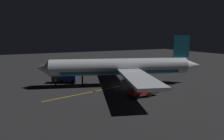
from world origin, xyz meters
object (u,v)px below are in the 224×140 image
object	(u,v)px
ground_crew_worker	(56,82)
traffic_cone_far	(117,90)
traffic_cone_under_wing	(69,83)
catering_truck	(143,89)
traffic_cone_near_left	(95,90)
traffic_cone_near_right	(86,83)
airliner	(123,67)
baggage_truck	(66,78)

from	to	relation	value
ground_crew_worker	traffic_cone_far	distance (m)	14.12
traffic_cone_under_wing	catering_truck	bearing A→B (deg)	-148.45
traffic_cone_near_left	traffic_cone_near_right	size ratio (longest dim) A/B	1.00
ground_crew_worker	traffic_cone_under_wing	distance (m)	3.15
airliner	traffic_cone_far	bearing A→B (deg)	138.94
ground_crew_worker	traffic_cone_near_right	world-z (taller)	ground_crew_worker
baggage_truck	traffic_cone_near_right	size ratio (longest dim) A/B	10.62
traffic_cone_far	traffic_cone_near_right	bearing A→B (deg)	23.08
airliner	ground_crew_worker	world-z (taller)	airliner
ground_crew_worker	traffic_cone_near_left	distance (m)	10.04
baggage_truck	traffic_cone_under_wing	size ratio (longest dim) A/B	10.62
catering_truck	airliner	bearing A→B (deg)	-6.58
baggage_truck	ground_crew_worker	bearing A→B (deg)	120.90
catering_truck	ground_crew_worker	xyz separation A→B (m)	(14.95, 12.52, -0.42)
ground_crew_worker	traffic_cone_near_left	world-z (taller)	ground_crew_worker
traffic_cone_near_left	traffic_cone_far	size ratio (longest dim) A/B	1.00
airliner	baggage_truck	world-z (taller)	airliner
traffic_cone_near_right	traffic_cone_far	world-z (taller)	same
airliner	traffic_cone_under_wing	world-z (taller)	airliner
ground_crew_worker	traffic_cone_near_right	xyz separation A→B (m)	(-1.82, -6.31, -0.64)
airliner	catering_truck	xyz separation A→B (m)	(-9.13, 1.05, -2.61)
catering_truck	ground_crew_worker	world-z (taller)	catering_truck
traffic_cone_under_wing	traffic_cone_near_right	bearing A→B (deg)	-125.08
catering_truck	traffic_cone_under_wing	distance (m)	18.13
catering_truck	traffic_cone_under_wing	bearing A→B (deg)	31.55
ground_crew_worker	traffic_cone_under_wing	xyz separation A→B (m)	(0.47, -3.05, -0.64)
ground_crew_worker	traffic_cone_near_left	bearing A→B (deg)	-143.12
traffic_cone_far	traffic_cone_under_wing	bearing A→B (deg)	32.72
catering_truck	traffic_cone_far	distance (m)	5.64
baggage_truck	traffic_cone_under_wing	world-z (taller)	baggage_truck
airliner	traffic_cone_near_right	size ratio (longest dim) A/B	64.68
traffic_cone_near_left	traffic_cone_far	world-z (taller)	same
baggage_truck	traffic_cone_far	xyz separation A→B (m)	(-11.67, -7.23, -0.96)
catering_truck	traffic_cone_near_right	world-z (taller)	catering_truck
baggage_truck	catering_truck	world-z (taller)	catering_truck
airliner	traffic_cone_far	world-z (taller)	airliner
ground_crew_worker	traffic_cone_far	size ratio (longest dim) A/B	3.16
baggage_truck	ground_crew_worker	distance (m)	3.06
airliner	catering_truck	bearing A→B (deg)	173.42
traffic_cone_far	airliner	bearing A→B (deg)	-41.06
catering_truck	traffic_cone_near_right	size ratio (longest dim) A/B	10.00
ground_crew_worker	catering_truck	bearing A→B (deg)	-140.06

